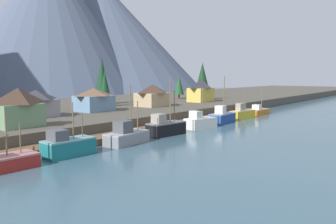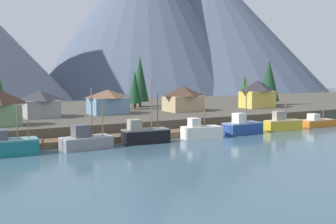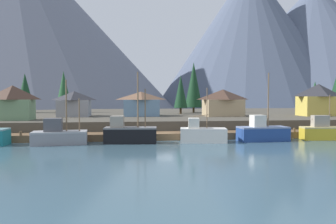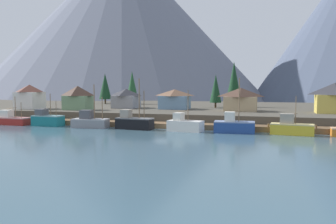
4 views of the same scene
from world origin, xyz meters
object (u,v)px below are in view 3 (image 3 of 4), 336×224
at_px(fishing_boat_grey, 59,135).
at_px(fishing_boat_blue, 262,132).
at_px(conifer_near_right, 25,90).
at_px(fishing_boat_yellow, 325,131).
at_px(house_grey, 74,103).
at_px(conifer_near_left, 64,90).
at_px(fishing_boat_white, 202,134).
at_px(conifer_mid_left, 181,92).
at_px(fishing_boat_black, 129,133).
at_px(conifer_back_right, 194,85).
at_px(house_blue, 141,104).
at_px(conifer_back_left, 315,94).
at_px(house_yellow, 318,99).
at_px(house_green, 13,102).
at_px(house_tan, 223,102).

xyz_separation_m(fishing_boat_grey, fishing_boat_blue, (28.52, 0.14, 0.04)).
bearing_deg(conifer_near_right, fishing_boat_yellow, -35.71).
distance_m(house_grey, conifer_near_left, 18.21).
distance_m(fishing_boat_white, conifer_mid_left, 29.43).
xyz_separation_m(fishing_boat_black, conifer_back_right, (15.92, 34.14, 7.94)).
bearing_deg(conifer_mid_left, fishing_boat_grey, -126.58).
distance_m(fishing_boat_black, house_blue, 21.94).
distance_m(fishing_boat_white, fishing_boat_blue, 8.96).
xyz_separation_m(fishing_boat_white, fishing_boat_yellow, (18.72, 0.39, 0.04)).
distance_m(house_blue, conifer_back_left, 43.78).
bearing_deg(conifer_back_right, house_yellow, -35.72).
bearing_deg(fishing_boat_grey, conifer_back_left, 24.78).
relative_size(house_green, house_yellow, 0.84).
height_order(fishing_boat_yellow, house_tan, house_tan).
bearing_deg(house_green, house_blue, 23.39).
distance_m(house_grey, conifer_near_right, 22.17).
xyz_separation_m(conifer_back_left, conifer_back_right, (-29.41, 3.46, 2.29)).
distance_m(fishing_boat_blue, fishing_boat_yellow, 9.76).
relative_size(fishing_boat_black, conifer_back_right, 0.80).
bearing_deg(fishing_boat_grey, fishing_boat_yellow, -4.27).
height_order(fishing_boat_blue, house_green, fishing_boat_blue).
bearing_deg(conifer_near_right, conifer_back_right, -6.25).
relative_size(house_green, conifer_near_right, 0.69).
height_order(fishing_boat_white, conifer_near_left, conifer_near_left).
height_order(conifer_near_left, conifer_back_right, conifer_back_right).
xyz_separation_m(fishing_boat_white, house_yellow, (28.35, 18.18, 4.63)).
bearing_deg(conifer_back_right, conifer_back_left, -6.71).
bearing_deg(fishing_boat_grey, house_grey, 88.46).
bearing_deg(conifer_near_left, house_yellow, -21.24).
relative_size(fishing_boat_blue, conifer_near_left, 0.96).
height_order(fishing_boat_white, conifer_mid_left, conifer_mid_left).
distance_m(fishing_boat_black, fishing_boat_yellow, 28.91).
distance_m(house_green, conifer_back_right, 41.53).
height_order(house_yellow, conifer_near_left, conifer_near_left).
relative_size(fishing_boat_black, conifer_back_left, 1.28).
relative_size(fishing_boat_black, house_blue, 1.34).
xyz_separation_m(house_tan, house_blue, (-16.32, 2.23, -0.23)).
distance_m(fishing_boat_yellow, house_blue, 34.13).
relative_size(house_blue, conifer_mid_left, 0.84).
xyz_separation_m(fishing_boat_white, house_grey, (-20.74, 22.02, 3.86)).
height_order(fishing_boat_blue, conifer_mid_left, conifer_mid_left).
bearing_deg(fishing_boat_yellow, house_green, 172.71).
bearing_deg(house_tan, fishing_boat_blue, -89.26).
bearing_deg(house_green, house_grey, 48.43).
bearing_deg(conifer_near_left, house_blue, -43.80).
height_order(house_yellow, house_grey, house_yellow).
relative_size(conifer_mid_left, conifer_back_left, 1.14).
height_order(house_tan, house_blue, house_tan).
height_order(fishing_boat_grey, house_tan, fishing_boat_grey).
distance_m(fishing_boat_black, conifer_near_right, 46.26).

